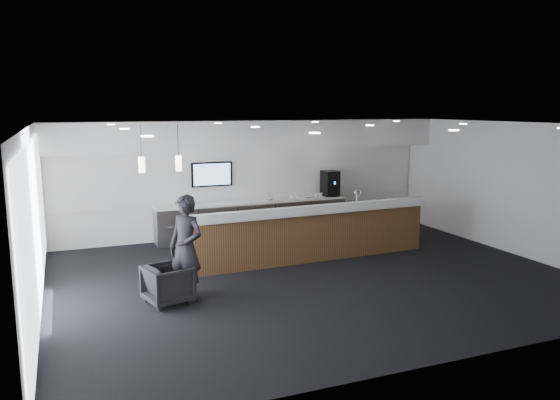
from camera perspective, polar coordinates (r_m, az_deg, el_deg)
name	(u,v)px	position (r m, az deg, el deg)	size (l,w,h in m)	color
ground	(313,277)	(10.96, 3.51, -7.99)	(10.00, 10.00, 0.00)	black
ceiling	(315,124)	(10.45, 3.68, 7.88)	(10.00, 8.00, 0.02)	#232326
back_wall	(248,178)	(14.28, -3.34, 2.33)	(10.00, 0.02, 3.00)	white
left_wall	(32,222)	(9.61, -24.45, -2.15)	(0.02, 8.00, 3.00)	white
right_wall	(512,188)	(13.51, 23.11, 1.15)	(0.02, 8.00, 3.00)	white
soffit_bulkhead	(254,134)	(13.75, -2.78, 6.87)	(10.00, 0.90, 0.70)	white
alcove_panel	(249,174)	(14.23, -3.31, 2.72)	(9.80, 0.06, 1.40)	white
window_blinds_wall	(35,222)	(9.61, -24.21, -2.13)	(0.04, 7.36, 2.55)	white
back_credenza	(253,219)	(14.11, -2.83, -1.96)	(5.06, 0.66, 0.95)	gray
wall_tv	(212,174)	(13.88, -7.14, 2.69)	(1.05, 0.08, 0.62)	black
pendant_left	(182,165)	(10.49, -10.24, 3.65)	(0.12, 0.12, 0.30)	#F2E5BC
pendant_right	(144,166)	(10.37, -14.03, 3.45)	(0.12, 0.12, 0.30)	#F2E5BC
ceiling_can_lights	(315,126)	(10.45, 3.68, 7.72)	(7.00, 5.00, 0.02)	white
service_counter	(309,233)	(12.12, 3.05, -3.44)	(5.60, 1.12, 1.49)	#522E1B
coffee_machine	(330,183)	(14.80, 5.25, 1.75)	(0.41, 0.53, 0.68)	black
info_sign_left	(270,196)	(14.10, -1.05, 0.44)	(0.16, 0.02, 0.22)	silver
info_sign_right	(308,194)	(14.46, 2.98, 0.68)	(0.17, 0.02, 0.23)	silver
armchair	(168,284)	(9.63, -11.61, -8.59)	(0.72, 0.74, 0.67)	black
lounge_guest	(186,248)	(9.59, -9.79, -4.96)	(0.68, 0.44, 1.85)	black
cup_0	(321,195)	(14.67, 4.27, 0.54)	(0.10, 0.10, 0.10)	white
cup_1	(316,195)	(14.61, 3.77, 0.51)	(0.10, 0.10, 0.10)	white
cup_2	(311,195)	(14.55, 3.28, 0.48)	(0.10, 0.10, 0.10)	white
cup_3	(306,196)	(14.49, 2.77, 0.45)	(0.10, 0.10, 0.10)	white
cup_4	(302,196)	(14.44, 2.27, 0.41)	(0.10, 0.10, 0.10)	white
cup_5	(297,196)	(14.38, 1.76, 0.38)	(0.10, 0.10, 0.10)	white
cup_6	(292,197)	(14.33, 1.25, 0.35)	(0.10, 0.10, 0.10)	white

